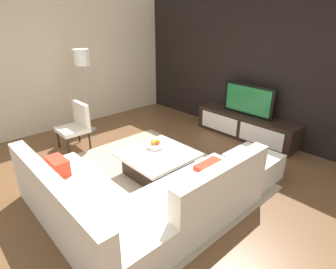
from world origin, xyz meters
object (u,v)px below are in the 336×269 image
Objects in this scene: sectional_couch at (133,201)px; coffee_table at (158,163)px; media_console at (245,126)px; accent_chair_near at (76,123)px; ottoman at (253,166)px; television at (248,100)px; fruit_bowl at (155,145)px; floor_lamp at (82,63)px.

sectional_couch is 2.35× the size of coffee_table.
coffee_table is at bearing -92.49° from media_console.
ottoman is (2.89, 1.48, -0.29)m from accent_chair_near.
sectional_couch reaches higher than ottoman.
sectional_couch is at bearing -80.87° from television.
sectional_couch is at bearing -102.97° from ottoman.
accent_chair_near is (-1.92, -2.76, 0.24)m from media_console.
media_console is 7.64× the size of fruit_bowl.
coffee_table is 2.78m from floor_lamp.
accent_chair_near is at bearing -165.74° from coffee_table.
television reaches higher than coffee_table.
media_console is 2.46× the size of accent_chair_near.
accent_chair_near is 3.26m from ottoman.
accent_chair_near reaches higher than coffee_table.
television reaches higher than ottoman.
fruit_bowl is at bearing -0.06° from floor_lamp.
fruit_bowl is (1.64, 0.56, -0.06)m from accent_chair_near.
coffee_table is 1.90m from accent_chair_near.
sectional_couch is at bearing -18.56° from floor_lamp.
fruit_bowl is (-0.18, 0.10, 0.23)m from coffee_table.
ottoman is 1.57m from fruit_bowl.
media_console is at bearing 127.27° from ottoman.
coffee_table is 0.31m from fruit_bowl.
media_console is 1.60m from ottoman.
media_console is at bearing 82.70° from fruit_bowl.
ottoman is (0.97, -1.27, -0.05)m from media_console.
coffee_table is (-0.10, -2.30, -0.61)m from television.
accent_chair_near is (-1.82, -0.46, 0.29)m from coffee_table.
television is at bearing 87.51° from coffee_table.
fruit_bowl is (-0.28, -2.20, -0.38)m from television.
television is 2.25m from fruit_bowl.
television is at bearing 127.26° from ottoman.
media_console is at bearing 99.13° from sectional_couch.
floor_lamp is 6.24× the size of fruit_bowl.
ottoman is at bearing 77.03° from sectional_couch.
ottoman is at bearing -52.74° from television.
fruit_bowl is (-1.25, -0.92, 0.23)m from ottoman.
television is 3.44m from floor_lamp.
floor_lamp is at bearing -165.45° from ottoman.
ottoman is at bearing 43.66° from coffee_table.
media_console reaches higher than ottoman.
accent_chair_near is at bearing -41.13° from floor_lamp.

